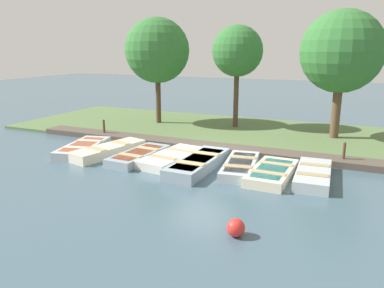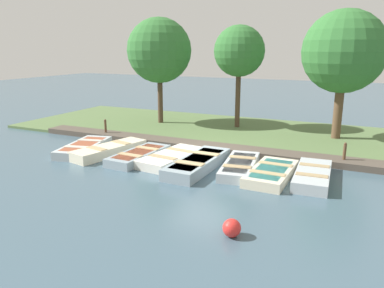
{
  "view_description": "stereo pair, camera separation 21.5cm",
  "coord_description": "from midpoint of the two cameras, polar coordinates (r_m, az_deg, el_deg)",
  "views": [
    {
      "loc": [
        13.01,
        5.54,
        4.23
      ],
      "look_at": [
        0.28,
        -0.2,
        0.65
      ],
      "focal_mm": 35.0,
      "sensor_mm": 36.0,
      "label": 1
    },
    {
      "loc": [
        12.92,
        5.73,
        4.23
      ],
      "look_at": [
        0.28,
        -0.2,
        0.65
      ],
      "focal_mm": 35.0,
      "sensor_mm": 36.0,
      "label": 2
    }
  ],
  "objects": [
    {
      "name": "rowboat_0",
      "position": [
        16.37,
        -16.63,
        -0.56
      ],
      "size": [
        3.24,
        1.86,
        0.37
      ],
      "rotation": [
        0.0,
        0.0,
        0.23
      ],
      "color": "#B2BCC1",
      "rests_on": "ground_plane"
    },
    {
      "name": "rowboat_4",
      "position": [
        13.49,
        0.52,
        -2.96
      ],
      "size": [
        3.59,
        1.2,
        0.43
      ],
      "rotation": [
        0.0,
        0.0,
        -0.02
      ],
      "color": "#8C9EA8",
      "rests_on": "ground_plane"
    },
    {
      "name": "rowboat_1",
      "position": [
        15.63,
        -12.94,
        -0.92
      ],
      "size": [
        3.43,
        1.72,
        0.41
      ],
      "rotation": [
        0.0,
        0.0,
        -0.23
      ],
      "color": "beige",
      "rests_on": "ground_plane"
    },
    {
      "name": "dock_walkway",
      "position": [
        16.0,
        2.79,
        -0.51
      ],
      "size": [
        1.02,
        17.83,
        0.25
      ],
      "color": "#51473D",
      "rests_on": "ground_plane"
    },
    {
      "name": "ground_plane",
      "position": [
        14.76,
        0.74,
        -2.28
      ],
      "size": [
        80.0,
        80.0,
        0.0
      ],
      "primitive_type": "plane",
      "color": "#425B6B"
    },
    {
      "name": "rowboat_2",
      "position": [
        14.75,
        -8.51,
        -1.76
      ],
      "size": [
        3.0,
        1.26,
        0.35
      ],
      "rotation": [
        0.0,
        0.0,
        -0.05
      ],
      "color": "#8C9EA8",
      "rests_on": "ground_plane"
    },
    {
      "name": "rowboat_5",
      "position": [
        13.42,
        6.9,
        -3.33
      ],
      "size": [
        3.13,
        1.47,
        0.35
      ],
      "rotation": [
        0.0,
        0.0,
        0.15
      ],
      "color": "#B2BCC1",
      "rests_on": "ground_plane"
    },
    {
      "name": "rowboat_6",
      "position": [
        12.89,
        11.63,
        -4.28
      ],
      "size": [
        2.86,
        1.31,
        0.35
      ],
      "rotation": [
        0.0,
        0.0,
        -0.02
      ],
      "color": "beige",
      "rests_on": "ground_plane"
    },
    {
      "name": "rowboat_3",
      "position": [
        14.36,
        -3.53,
        -2.07
      ],
      "size": [
        3.16,
        1.61,
        0.35
      ],
      "rotation": [
        0.0,
        0.0,
        -0.12
      ],
      "color": "silver",
      "rests_on": "ground_plane"
    },
    {
      "name": "mooring_post_far",
      "position": [
        14.9,
        21.73,
        -1.35
      ],
      "size": [
        0.11,
        0.11,
        0.9
      ],
      "color": "brown",
      "rests_on": "ground_plane"
    },
    {
      "name": "mooring_post_near",
      "position": [
        18.7,
        -13.58,
        2.31
      ],
      "size": [
        0.11,
        0.11,
        0.9
      ],
      "color": "brown",
      "rests_on": "ground_plane"
    },
    {
      "name": "park_tree_left",
      "position": [
        19.94,
        6.61,
        13.82
      ],
      "size": [
        2.63,
        2.63,
        5.41
      ],
      "color": "#4C3828",
      "rests_on": "ground_plane"
    },
    {
      "name": "buoy",
      "position": [
        8.88,
        5.98,
        -12.56
      ],
      "size": [
        0.43,
        0.43,
        0.43
      ],
      "color": "red",
      "rests_on": "ground_plane"
    },
    {
      "name": "shore_bank",
      "position": [
        19.29,
        6.68,
        1.8
      ],
      "size": [
        8.0,
        24.0,
        0.13
      ],
      "color": "#567042",
      "rests_on": "ground_plane"
    },
    {
      "name": "park_tree_far_left",
      "position": [
        21.07,
        -5.62,
        13.97
      ],
      "size": [
        3.52,
        3.52,
        5.88
      ],
      "color": "#4C3828",
      "rests_on": "ground_plane"
    },
    {
      "name": "park_tree_center",
      "position": [
        18.5,
        21.54,
        12.9
      ],
      "size": [
        3.7,
        3.7,
        5.94
      ],
      "color": "brown",
      "rests_on": "ground_plane"
    },
    {
      "name": "rowboat_7",
      "position": [
        12.98,
        17.53,
        -4.47
      ],
      "size": [
        2.95,
        1.22,
        0.38
      ],
      "rotation": [
        0.0,
        0.0,
        0.06
      ],
      "color": "#B2BCC1",
      "rests_on": "ground_plane"
    }
  ]
}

